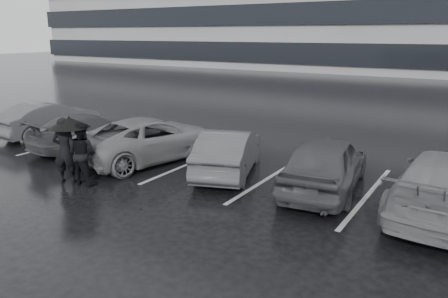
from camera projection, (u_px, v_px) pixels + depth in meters
ground at (204, 200)px, 10.95m from camera, size 160.00×160.00×0.00m
car_main at (325, 163)px, 11.48m from camera, size 2.34×4.60×1.50m
car_west_a at (229, 151)px, 12.93m from camera, size 2.68×4.26×1.33m
car_west_b at (151, 139)px, 14.33m from camera, size 3.44×5.45×1.40m
car_west_c at (89, 131)px, 15.74m from camera, size 2.42×4.54×1.25m
car_west_d at (49, 119)px, 17.67m from camera, size 1.70×4.27×1.38m
car_east at (448, 184)px, 9.93m from camera, size 2.31×5.16×1.47m
pedestrian_left at (65, 150)px, 12.07m from camera, size 0.80×0.71×1.85m
pedestrian_right at (82, 153)px, 11.96m from camera, size 0.90×0.74×1.74m
umbrella at (69, 123)px, 11.83m from camera, size 1.11×1.11×1.88m
stall_stripes at (229, 169)px, 13.41m from camera, size 19.72×5.00×0.00m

